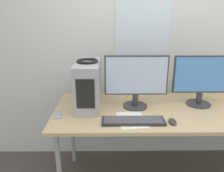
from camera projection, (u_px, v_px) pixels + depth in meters
name	position (u px, v px, depth m)	size (l,w,h in m)	color
wall_back	(162.00, 37.00, 2.26)	(8.00, 0.07, 2.70)	silver
desk	(170.00, 114.00, 1.94)	(2.05, 0.81, 0.78)	tan
pc_tower	(88.00, 85.00, 1.94)	(0.21, 0.48, 0.40)	#9E9EA3
headphones	(87.00, 61.00, 1.87)	(0.19, 0.19, 0.02)	black
monitor_main	(136.00, 80.00, 1.90)	(0.55, 0.22, 0.47)	#333338
monitor_right_near	(202.00, 79.00, 1.95)	(0.51, 0.22, 0.46)	#333338
keyboard	(133.00, 121.00, 1.69)	(0.49, 0.14, 0.02)	#28282D
mouse	(172.00, 121.00, 1.68)	(0.06, 0.11, 0.03)	#2D2D2D
cell_phone	(57.00, 115.00, 1.81)	(0.09, 0.16, 0.01)	#99999E
paper_sheet_front	(131.00, 120.00, 1.73)	(0.24, 0.32, 0.00)	white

